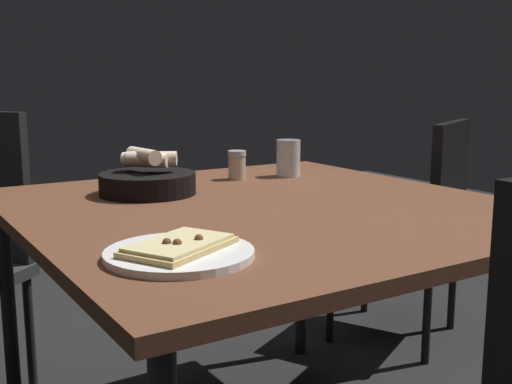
{
  "coord_description": "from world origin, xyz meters",
  "views": [
    {
      "loc": [
        -1.27,
        0.83,
        1.03
      ],
      "look_at": [
        0.05,
        -0.0,
        0.75
      ],
      "focal_mm": 44.27,
      "sensor_mm": 36.0,
      "label": 1
    }
  ],
  "objects_px": {
    "dining_table": "(264,224)",
    "beer_glass": "(288,160)",
    "bread_basket": "(148,180)",
    "pepper_shaker": "(237,167)",
    "pizza_plate": "(179,251)",
    "chair_far": "(417,217)"
  },
  "relations": [
    {
      "from": "dining_table",
      "to": "bread_basket",
      "type": "xyz_separation_m",
      "value": [
        0.28,
        0.19,
        0.09
      ]
    },
    {
      "from": "beer_glass",
      "to": "chair_far",
      "type": "xyz_separation_m",
      "value": [
        0.07,
        -0.66,
        -0.27
      ]
    },
    {
      "from": "beer_glass",
      "to": "chair_far",
      "type": "height_order",
      "value": "chair_far"
    },
    {
      "from": "beer_glass",
      "to": "pepper_shaker",
      "type": "bearing_deg",
      "value": 78.16
    },
    {
      "from": "chair_far",
      "to": "pizza_plate",
      "type": "bearing_deg",
      "value": 118.17
    },
    {
      "from": "dining_table",
      "to": "beer_glass",
      "type": "xyz_separation_m",
      "value": [
        0.33,
        -0.31,
        0.1
      ]
    },
    {
      "from": "dining_table",
      "to": "bread_basket",
      "type": "distance_m",
      "value": 0.35
    },
    {
      "from": "bread_basket",
      "to": "chair_far",
      "type": "distance_m",
      "value": 1.19
    },
    {
      "from": "pepper_shaker",
      "to": "beer_glass",
      "type": "bearing_deg",
      "value": -101.84
    },
    {
      "from": "pizza_plate",
      "to": "pepper_shaker",
      "type": "height_order",
      "value": "pepper_shaker"
    },
    {
      "from": "pepper_shaker",
      "to": "pizza_plate",
      "type": "bearing_deg",
      "value": 142.75
    },
    {
      "from": "dining_table",
      "to": "pepper_shaker",
      "type": "relative_size",
      "value": 13.61
    },
    {
      "from": "bread_basket",
      "to": "pepper_shaker",
      "type": "xyz_separation_m",
      "value": [
        0.09,
        -0.33,
        0.0
      ]
    },
    {
      "from": "beer_glass",
      "to": "pepper_shaker",
      "type": "height_order",
      "value": "beer_glass"
    },
    {
      "from": "pizza_plate",
      "to": "bread_basket",
      "type": "bearing_deg",
      "value": -17.84
    },
    {
      "from": "pepper_shaker",
      "to": "chair_far",
      "type": "relative_size",
      "value": 0.1
    },
    {
      "from": "dining_table",
      "to": "pizza_plate",
      "type": "relative_size",
      "value": 4.61
    },
    {
      "from": "chair_far",
      "to": "pepper_shaker",
      "type": "bearing_deg",
      "value": 92.63
    },
    {
      "from": "pizza_plate",
      "to": "pepper_shaker",
      "type": "bearing_deg",
      "value": -37.25
    },
    {
      "from": "dining_table",
      "to": "beer_glass",
      "type": "bearing_deg",
      "value": -42.63
    },
    {
      "from": "dining_table",
      "to": "pizza_plate",
      "type": "height_order",
      "value": "pizza_plate"
    },
    {
      "from": "dining_table",
      "to": "beer_glass",
      "type": "height_order",
      "value": "beer_glass"
    }
  ]
}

